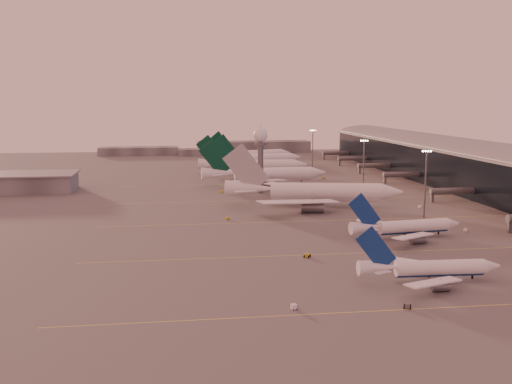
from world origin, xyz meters
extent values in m
plane|color=#504D4D|center=(0.00, 0.00, 0.00)|extent=(700.00, 700.00, 0.00)
cube|color=#EBDB53|center=(30.00, -35.00, 0.01)|extent=(180.00, 0.25, 0.02)
cube|color=#EBDB53|center=(30.00, 10.00, 0.01)|extent=(180.00, 0.25, 0.02)
cube|color=#EBDB53|center=(30.00, 55.00, 0.01)|extent=(180.00, 0.25, 0.02)
cube|color=#EBDB53|center=(30.00, 100.00, 0.01)|extent=(180.00, 0.25, 0.02)
cube|color=#EBDB53|center=(30.00, 150.00, 0.01)|extent=(180.00, 0.25, 0.02)
cube|color=black|center=(108.00, 110.00, 9.00)|extent=(36.00, 360.00, 18.00)
cylinder|color=gray|center=(108.00, 110.00, 18.00)|extent=(10.08, 360.00, 10.08)
cube|color=gray|center=(108.00, 110.00, 18.20)|extent=(40.00, 362.00, 0.80)
cube|color=#5A5D62|center=(72.00, 28.00, 2.20)|extent=(1.20, 1.20, 4.40)
cylinder|color=#5A5D62|center=(82.00, 86.00, 4.50)|extent=(22.00, 2.80, 2.80)
cube|color=#5A5D62|center=(72.00, 86.00, 2.20)|extent=(1.20, 1.20, 4.40)
cylinder|color=#5A5D62|center=(82.00, 142.00, 4.50)|extent=(22.00, 2.80, 2.80)
cube|color=#5A5D62|center=(72.00, 142.00, 2.20)|extent=(1.20, 1.20, 4.40)
cylinder|color=#5A5D62|center=(82.00, 184.00, 4.50)|extent=(22.00, 2.80, 2.80)
cube|color=#5A5D62|center=(72.00, 184.00, 2.20)|extent=(1.20, 1.20, 4.40)
cylinder|color=#5A5D62|center=(82.00, 226.00, 4.50)|extent=(22.00, 2.80, 2.80)
cube|color=#5A5D62|center=(72.00, 226.00, 2.20)|extent=(1.20, 1.20, 4.40)
cylinder|color=#5A5D62|center=(82.00, 266.00, 4.50)|extent=(22.00, 2.80, 2.80)
cube|color=#5A5D62|center=(72.00, 266.00, 2.20)|extent=(1.20, 1.20, 4.40)
cylinder|color=#5A5D62|center=(5.00, 120.00, 11.00)|extent=(2.60, 2.60, 22.00)
cylinder|color=#5A5D62|center=(5.00, 120.00, 22.50)|extent=(5.20, 5.20, 1.20)
sphere|color=white|center=(5.00, 120.00, 26.40)|extent=(6.40, 6.40, 6.40)
cylinder|color=#5A5D62|center=(5.00, 120.00, 30.10)|extent=(0.16, 0.16, 2.00)
cylinder|color=#5A5D62|center=(55.00, 55.00, 12.50)|extent=(0.56, 0.56, 25.00)
cube|color=#5A5D62|center=(55.00, 55.00, 24.50)|extent=(3.60, 0.25, 0.25)
sphere|color=#FFEABF|center=(53.50, 55.00, 24.10)|extent=(0.56, 0.56, 0.56)
sphere|color=#FFEABF|center=(54.50, 55.00, 24.10)|extent=(0.56, 0.56, 0.56)
sphere|color=#FFEABF|center=(55.50, 55.00, 24.10)|extent=(0.56, 0.56, 0.56)
sphere|color=#FFEABF|center=(56.50, 55.00, 24.10)|extent=(0.56, 0.56, 0.56)
cylinder|color=#5A5D62|center=(50.00, 110.00, 12.50)|extent=(0.56, 0.56, 25.00)
cube|color=#5A5D62|center=(50.00, 110.00, 24.50)|extent=(3.60, 0.25, 0.25)
sphere|color=#FFEABF|center=(48.50, 110.00, 24.10)|extent=(0.56, 0.56, 0.56)
sphere|color=#FFEABF|center=(49.50, 110.00, 24.10)|extent=(0.56, 0.56, 0.56)
sphere|color=#FFEABF|center=(50.50, 110.00, 24.10)|extent=(0.56, 0.56, 0.56)
sphere|color=#FFEABF|center=(51.50, 110.00, 24.10)|extent=(0.56, 0.56, 0.56)
cylinder|color=#5A5D62|center=(48.00, 200.00, 12.50)|extent=(0.56, 0.56, 25.00)
cube|color=#5A5D62|center=(48.00, 200.00, 24.50)|extent=(3.60, 0.25, 0.25)
sphere|color=#FFEABF|center=(46.50, 200.00, 24.10)|extent=(0.56, 0.56, 0.56)
sphere|color=#FFEABF|center=(47.50, 200.00, 24.10)|extent=(0.56, 0.56, 0.56)
sphere|color=#FFEABF|center=(48.50, 200.00, 24.10)|extent=(0.56, 0.56, 0.56)
sphere|color=#FFEABF|center=(49.50, 200.00, 24.10)|extent=(0.56, 0.56, 0.56)
cube|color=#595B60|center=(-60.00, 320.00, 3.00)|extent=(60.00, 18.00, 6.00)
cube|color=#595B60|center=(30.00, 330.00, 4.50)|extent=(90.00, 20.00, 9.00)
cube|color=#595B60|center=(-10.00, 310.00, 2.50)|extent=(40.00, 15.00, 5.00)
cylinder|color=white|center=(26.92, -18.29, 2.94)|extent=(21.32, 4.36, 3.61)
cylinder|color=navy|center=(26.92, -18.29, 2.13)|extent=(20.86, 3.34, 2.60)
cone|color=white|center=(39.56, -18.74, 2.94)|extent=(4.23, 3.75, 3.61)
cone|color=white|center=(11.88, -17.75, 3.40)|extent=(9.01, 3.92, 3.61)
cube|color=white|center=(21.40, -26.98, 2.31)|extent=(15.34, 9.91, 1.13)
cylinder|color=slate|center=(24.06, -24.97, 0.66)|extent=(4.18, 2.49, 2.35)
cube|color=slate|center=(24.06, -24.97, 1.68)|extent=(0.29, 0.25, 1.44)
cube|color=white|center=(22.03, -9.23, 2.31)|extent=(15.06, 10.75, 1.13)
cylinder|color=slate|center=(24.54, -11.42, 0.66)|extent=(4.18, 2.49, 2.35)
cube|color=slate|center=(24.54, -11.42, 1.68)|extent=(0.29, 0.25, 1.44)
cube|color=navy|center=(11.44, -17.74, 7.86)|extent=(9.91, 0.68, 10.76)
cube|color=white|center=(11.77, -21.86, 3.49)|extent=(4.37, 3.07, 0.24)
cube|color=white|center=(12.06, -13.65, 3.49)|extent=(4.35, 3.29, 0.24)
cylinder|color=black|center=(34.97, -18.57, 0.47)|extent=(0.47, 0.47, 0.95)
cylinder|color=black|center=(25.28, -16.14, 0.52)|extent=(1.06, 0.51, 1.04)
cylinder|color=black|center=(25.13, -20.32, 0.52)|extent=(1.06, 0.51, 1.04)
cylinder|color=white|center=(38.76, 25.53, 3.17)|extent=(23.15, 6.70, 3.89)
cylinder|color=navy|center=(38.76, 25.53, 2.30)|extent=(22.56, 5.56, 2.80)
cone|color=white|center=(52.28, 27.23, 3.17)|extent=(4.87, 4.41, 3.89)
cone|color=white|center=(22.67, 23.52, 3.66)|extent=(9.99, 5.05, 3.89)
cube|color=white|center=(34.38, 15.34, 2.49)|extent=(15.72, 12.64, 1.22)
cylinder|color=slate|center=(36.86, 17.93, 0.72)|extent=(4.70, 3.06, 2.53)
cube|color=slate|center=(36.86, 17.93, 1.81)|extent=(0.34, 0.29, 1.56)
cube|color=white|center=(32.00, 34.33, 2.49)|extent=(16.80, 9.46, 1.22)
cylinder|color=slate|center=(35.04, 32.43, 0.72)|extent=(4.70, 3.06, 2.53)
cube|color=slate|center=(35.04, 32.43, 1.81)|extent=(0.34, 0.29, 1.56)
cube|color=navy|center=(22.20, 23.46, 8.47)|extent=(10.63, 1.68, 11.59)
cube|color=white|center=(23.25, 19.13, 3.76)|extent=(4.61, 3.81, 0.26)
cube|color=white|center=(22.15, 27.91, 3.76)|extent=(4.72, 3.00, 0.26)
cylinder|color=black|center=(47.37, 26.61, 0.51)|extent=(0.51, 0.51, 1.02)
cylinder|color=black|center=(36.65, 27.54, 0.56)|extent=(1.18, 0.65, 1.13)
cylinder|color=black|center=(37.21, 23.07, 0.56)|extent=(1.18, 0.65, 1.13)
cylinder|color=white|center=(25.50, 82.19, 4.71)|extent=(43.91, 15.81, 6.79)
cylinder|color=white|center=(25.50, 82.19, 3.18)|extent=(42.66, 13.77, 4.89)
cone|color=white|center=(50.85, 76.72, 4.71)|extent=(9.65, 8.41, 6.79)
cone|color=white|center=(-4.64, 88.70, 5.56)|extent=(19.25, 10.48, 6.79)
cube|color=white|center=(11.33, 66.76, 3.52)|extent=(31.98, 15.46, 2.02)
cylinder|color=slate|center=(17.37, 69.83, 0.77)|extent=(9.15, 6.09, 4.41)
cube|color=slate|center=(17.37, 69.83, 2.33)|extent=(0.38, 0.34, 2.72)
cube|color=white|center=(18.96, 102.09, 3.52)|extent=(28.49, 25.65, 2.02)
cylinder|color=slate|center=(23.19, 96.81, 0.77)|extent=(9.15, 6.09, 4.41)
cube|color=slate|center=(23.19, 96.81, 2.33)|extent=(0.38, 0.34, 2.72)
cube|color=#9EA1A6|center=(-5.53, 88.89, 13.58)|extent=(18.48, 4.35, 20.15)
cube|color=white|center=(-6.77, 80.55, 5.73)|extent=(8.92, 5.07, 0.27)
cube|color=white|center=(-3.22, 97.00, 5.73)|extent=(8.56, 7.68, 0.27)
cylinder|color=black|center=(41.65, 78.70, 0.55)|extent=(0.55, 0.55, 1.10)
cylinder|color=black|center=(22.59, 85.28, 0.60)|extent=(1.29, 0.79, 1.20)
cylinder|color=black|center=(21.57, 80.57, 0.60)|extent=(1.29, 0.79, 1.20)
cylinder|color=white|center=(14.93, 144.89, 4.41)|extent=(38.92, 7.90, 6.24)
cylinder|color=white|center=(14.93, 144.89, 3.01)|extent=(38.07, 6.12, 4.49)
cone|color=white|center=(38.00, 145.89, 4.41)|extent=(7.75, 6.56, 6.24)
cone|color=white|center=(-12.50, 143.71, 5.19)|extent=(16.48, 6.93, 6.24)
cube|color=white|center=(6.11, 128.23, 3.32)|extent=(27.51, 19.85, 1.85)
cylinder|color=slate|center=(10.67, 132.27, 0.75)|extent=(7.66, 4.37, 4.06)
cube|color=slate|center=(10.67, 132.27, 2.23)|extent=(0.33, 0.28, 2.50)
cube|color=white|center=(4.71, 160.74, 3.32)|extent=(28.15, 17.98, 1.85)
cylinder|color=slate|center=(9.60, 157.10, 0.75)|extent=(7.66, 4.37, 4.06)
cube|color=slate|center=(9.60, 157.10, 2.23)|extent=(0.33, 0.28, 2.50)
cube|color=#053926|center=(-13.31, 143.68, 12.64)|extent=(17.17, 1.12, 18.46)
cube|color=white|center=(-12.45, 136.22, 5.35)|extent=(7.92, 6.04, 0.27)
cube|color=white|center=(-13.10, 151.18, 5.35)|extent=(7.99, 5.56, 0.27)
cylinder|color=black|center=(29.62, 145.53, 0.54)|extent=(0.54, 0.54, 1.08)
cylinder|color=black|center=(11.71, 147.12, 0.59)|extent=(1.21, 0.59, 1.18)
cylinder|color=black|center=(11.91, 142.40, 0.59)|extent=(1.21, 0.59, 1.18)
cylinder|color=white|center=(14.69, 186.10, 4.33)|extent=(38.38, 9.34, 6.13)
cylinder|color=white|center=(14.69, 186.10, 2.95)|extent=(37.48, 7.57, 4.41)
cone|color=white|center=(37.28, 184.17, 4.33)|extent=(7.85, 6.73, 6.13)
cone|color=white|center=(-12.18, 188.40, 5.10)|extent=(16.40, 7.46, 6.13)
cube|color=white|center=(4.00, 170.97, 3.26)|extent=(27.88, 16.71, 1.81)
cylinder|color=slate|center=(8.96, 174.34, 0.74)|extent=(7.67, 4.60, 3.98)
cube|color=slate|center=(8.96, 174.34, 2.19)|extent=(0.34, 0.29, 2.45)
cube|color=white|center=(6.72, 202.82, 3.26)|extent=(26.64, 20.35, 1.81)
cylinder|color=slate|center=(11.03, 198.66, 0.74)|extent=(7.67, 4.60, 3.98)
cube|color=slate|center=(11.03, 198.66, 2.19)|extent=(0.34, 0.29, 2.45)
cube|color=#053926|center=(-12.97, 188.46, 12.42)|extent=(16.83, 1.80, 18.14)
cube|color=white|center=(-13.07, 181.09, 5.25)|extent=(7.85, 5.22, 0.26)
cube|color=white|center=(-11.82, 195.75, 5.25)|extent=(7.73, 6.14, 0.26)
cylinder|color=black|center=(29.08, 184.87, 0.53)|extent=(0.53, 0.53, 1.06)
cylinder|color=black|center=(11.84, 188.68, 0.58)|extent=(1.20, 0.63, 1.16)
cylinder|color=black|center=(11.44, 184.04, 0.58)|extent=(1.20, 0.63, 1.16)
cylinder|color=white|center=(23.66, 228.28, 4.01)|extent=(35.64, 11.75, 5.68)
cylinder|color=white|center=(23.66, 228.28, 2.74)|extent=(34.67, 10.07, 4.09)
cone|color=white|center=(44.33, 231.96, 4.01)|extent=(7.70, 6.78, 5.68)
cone|color=white|center=(-0.93, 223.90, 4.72)|extent=(15.52, 8.17, 5.68)
cube|color=white|center=(17.71, 212.18, 3.02)|extent=(23.76, 20.42, 1.68)
cylinder|color=slate|center=(21.34, 216.38, 0.69)|extent=(7.35, 4.83, 3.69)
cube|color=slate|center=(21.34, 216.38, 2.03)|extent=(0.33, 0.29, 2.27)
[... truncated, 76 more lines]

